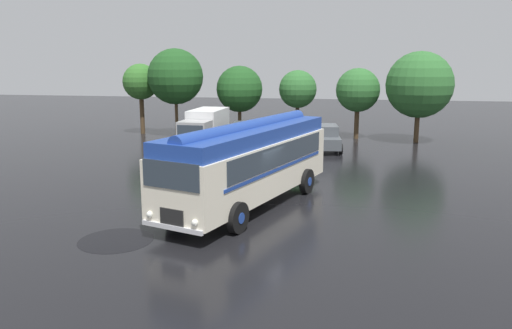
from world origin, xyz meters
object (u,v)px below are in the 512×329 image
object	(u,v)px
vintage_bus	(249,160)
car_near_left	(244,135)
car_mid_left	(285,135)
box_van	(205,127)
car_mid_right	(326,138)

from	to	relation	value
vintage_bus	car_near_left	xyz separation A→B (m)	(-3.13, 13.94, -1.05)
car_mid_left	box_van	bearing A→B (deg)	-174.34
vintage_bus	car_mid_right	world-z (taller)	vintage_bus
car_near_left	box_van	xyz separation A→B (m)	(-2.69, -0.29, 0.52)
car_near_left	car_mid_right	xyz separation A→B (m)	(5.54, -0.37, 0.00)
vintage_bus	car_mid_left	size ratio (longest dim) A/B	2.41
vintage_bus	car_near_left	bearing A→B (deg)	102.65
vintage_bus	car_mid_left	bearing A→B (deg)	91.38
car_near_left	box_van	bearing A→B (deg)	-173.91
vintage_bus	car_mid_right	xyz separation A→B (m)	(2.41, 13.57, -1.05)
vintage_bus	box_van	bearing A→B (deg)	113.10
vintage_bus	car_near_left	size ratio (longest dim) A/B	2.35
car_near_left	box_van	world-z (taller)	box_van
car_mid_left	box_van	size ratio (longest dim) A/B	0.74
car_near_left	car_mid_left	size ratio (longest dim) A/B	1.02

